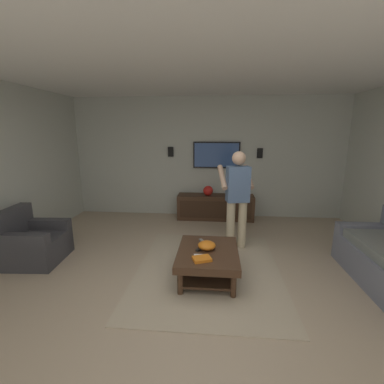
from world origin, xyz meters
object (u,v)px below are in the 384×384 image
tv (216,155)px  person_standing (237,194)px  remote_white (200,256)px  wall_speaker_right (171,152)px  armchair (32,244)px  remote_black (200,249)px  media_console (215,207)px  wall_speaker_left (260,153)px  vase_round (208,191)px  book (202,259)px  coffee_table (208,257)px  bowl (207,245)px  remote_grey (202,241)px

tv → person_standing: bearing=11.4°
tv → person_standing: tv is taller
remote_white → wall_speaker_right: (2.98, 0.86, 1.08)m
armchair → remote_black: (-0.25, -2.58, 0.13)m
media_console → wall_speaker_left: bearing=104.8°
remote_black → vase_round: (2.49, -0.02, 0.25)m
armchair → remote_white: 2.63m
wall_speaker_left → wall_speaker_right: (0.00, 2.01, 0.02)m
person_standing → book: person_standing is taller
tv → remote_black: size_ratio=7.00×
coffee_table → media_console: bearing=-2.0°
book → person_standing: bearing=47.6°
person_standing → bowl: size_ratio=6.83×
armchair → bowl: 2.68m
armchair → wall_speaker_right: bearing=51.9°
media_console → wall_speaker_right: size_ratio=7.73×
remote_black → book: 0.30m
armchair → person_standing: 3.28m
coffee_table → remote_black: size_ratio=6.67×
tv → remote_black: tv is taller
bowl → vase_round: size_ratio=1.09×
media_console → bowl: bearing=-2.4°
book → remote_grey: bearing=71.4°
media_console → tv: size_ratio=1.62×
tv → wall_speaker_left: size_ratio=4.77×
media_console → remote_black: 2.54m
media_console → tv: bearing=-180.0°
bowl → armchair: bearing=85.4°
book → bowl: bearing=60.5°
remote_black → wall_speaker_left: bearing=-170.3°
media_console → person_standing: 1.69m
person_standing → vase_round: 1.59m
remote_white → media_console: bearing=87.5°
person_standing → coffee_table: bearing=145.4°
remote_black → wall_speaker_right: wall_speaker_right is taller
armchair → coffee_table: (-0.25, -2.68, 0.02)m
vase_round → wall_speaker_right: (0.29, 0.88, 0.83)m
bowl → book: bearing=171.7°
bowl → remote_white: (-0.23, 0.08, -0.04)m
media_console → remote_grey: size_ratio=11.33×
coffee_table → bowl: (0.03, 0.02, 0.16)m
media_console → vase_round: (-0.04, 0.17, 0.39)m
vase_round → wall_speaker_left: bearing=-75.6°
remote_black → remote_grey: (0.26, -0.01, 0.00)m
bowl → book: size_ratio=1.09×
coffee_table → remote_black: (0.00, 0.11, 0.12)m
armchair → remote_grey: 2.60m
wall_speaker_left → tv: bearing=90.8°
coffee_table → remote_grey: (0.26, 0.09, 0.12)m
coffee_table → wall_speaker_left: bearing=-20.6°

